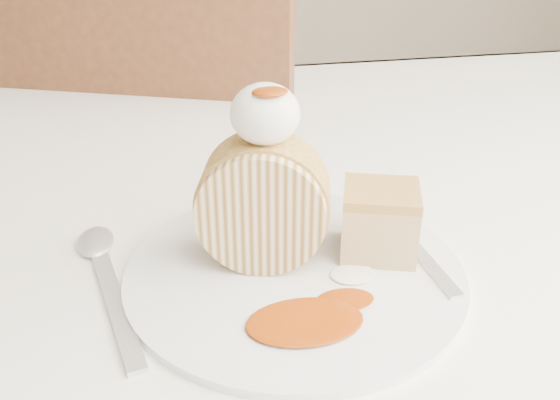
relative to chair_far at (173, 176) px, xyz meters
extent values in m
cube|color=white|center=(0.14, -0.46, 0.17)|extent=(1.40, 0.90, 0.04)
cube|color=white|center=(0.14, -0.02, 0.05)|extent=(1.40, 0.01, 0.28)
cube|color=brown|center=(0.03, 0.09, -0.09)|extent=(0.60, 0.60, 0.04)
cube|color=brown|center=(-0.04, -0.11, 0.18)|extent=(0.45, 0.21, 0.48)
cylinder|color=brown|center=(0.29, 0.20, -0.33)|extent=(0.04, 0.04, 0.45)
cylinder|color=brown|center=(-0.08, 0.34, -0.33)|extent=(0.04, 0.04, 0.45)
cylinder|color=brown|center=(0.15, -0.17, -0.33)|extent=(0.04, 0.04, 0.45)
cylinder|color=brown|center=(-0.22, -0.03, -0.33)|extent=(0.04, 0.04, 0.45)
cylinder|color=white|center=(0.09, -0.61, 0.20)|extent=(0.34, 0.34, 0.01)
cylinder|color=beige|center=(0.06, -0.59, 0.25)|extent=(0.11, 0.08, 0.10)
cube|color=tan|center=(0.16, -0.60, 0.22)|extent=(0.07, 0.07, 0.05)
ellipsoid|color=white|center=(0.07, -0.59, 0.32)|extent=(0.05, 0.05, 0.05)
ellipsoid|color=#8E3305|center=(0.07, -0.60, 0.35)|extent=(0.03, 0.02, 0.01)
cube|color=silver|center=(0.19, -0.62, 0.20)|extent=(0.03, 0.16, 0.00)
cube|color=silver|center=(-0.05, -0.63, 0.20)|extent=(0.07, 0.18, 0.00)
camera|label=1|loc=(0.00, -1.02, 0.48)|focal=40.00mm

